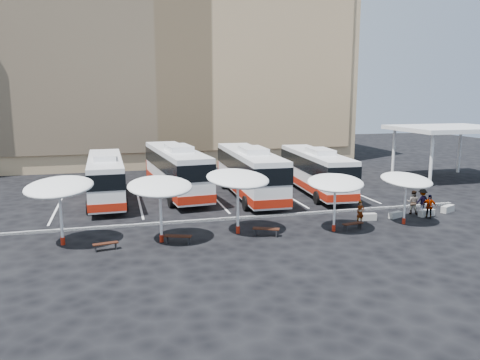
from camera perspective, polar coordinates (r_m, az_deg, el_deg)
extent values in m
plane|color=black|center=(31.16, -0.37, -5.04)|extent=(120.00, 120.00, 0.00)
cube|color=tan|center=(61.68, -8.07, 14.23)|extent=(42.00, 18.00, 25.00)
cube|color=tan|center=(52.65, -6.83, 14.38)|extent=(40.00, 0.30, 20.00)
cube|color=white|center=(50.31, 24.10, 5.76)|extent=(10.00, 8.00, 0.40)
cylinder|color=white|center=(45.75, 22.29, 2.23)|extent=(0.30, 0.30, 4.80)
cylinder|color=white|center=(50.62, 18.22, 3.20)|extent=(0.30, 0.30, 4.80)
cylinder|color=white|center=(55.37, 25.20, 3.31)|extent=(0.30, 0.30, 4.80)
cube|color=black|center=(31.61, -0.59, -4.67)|extent=(34.00, 0.25, 0.15)
cube|color=white|center=(38.26, -21.24, -2.83)|extent=(0.15, 12.00, 0.01)
cube|color=white|center=(38.03, -12.23, -2.42)|extent=(0.15, 12.00, 0.01)
cube|color=white|center=(38.73, -3.33, -1.97)|extent=(0.15, 12.00, 0.01)
cube|color=white|center=(40.33, 5.05, -1.49)|extent=(0.15, 12.00, 0.01)
cube|color=white|center=(42.71, 12.65, -1.04)|extent=(0.15, 12.00, 0.01)
cube|color=white|center=(38.05, -16.05, 0.39)|extent=(2.77, 12.02, 2.99)
cube|color=black|center=(37.95, -16.10, 1.28)|extent=(2.83, 12.08, 1.10)
cube|color=#A21C0B|center=(38.25, -15.97, -1.23)|extent=(2.83, 12.08, 0.55)
cube|color=#A21C0B|center=(44.07, -16.05, 0.73)|extent=(2.56, 0.26, 1.40)
cube|color=white|center=(36.81, -16.17, 2.73)|extent=(1.66, 3.03, 0.40)
cylinder|color=black|center=(41.76, -17.69, -0.85)|extent=(0.37, 1.00, 1.00)
cylinder|color=black|center=(41.76, -14.27, -0.68)|extent=(0.37, 1.00, 1.00)
cylinder|color=black|center=(34.45, -17.96, -3.19)|extent=(0.37, 1.00, 1.00)
cylinder|color=black|center=(34.44, -13.82, -2.99)|extent=(0.37, 1.00, 1.00)
cube|color=white|center=(39.29, -7.81, 1.34)|extent=(4.03, 13.53, 3.33)
cube|color=black|center=(39.19, -7.83, 2.30)|extent=(4.10, 13.60, 1.22)
cube|color=#A21C0B|center=(39.50, -7.76, -0.41)|extent=(4.10, 13.60, 0.61)
cube|color=#A21C0B|center=(45.87, -9.60, 1.53)|extent=(2.85, 0.49, 1.55)
cube|color=white|center=(37.96, -7.51, 3.90)|extent=(2.08, 3.48, 0.44)
cylinder|color=black|center=(43.06, -10.69, -0.13)|extent=(0.49, 1.14, 1.11)
cylinder|color=black|center=(43.60, -7.09, 0.10)|extent=(0.49, 1.14, 1.11)
cylinder|color=black|center=(35.04, -8.37, -2.47)|extent=(0.49, 1.14, 1.11)
cylinder|color=black|center=(35.69, -4.01, -2.14)|extent=(0.49, 1.14, 1.11)
cube|color=white|center=(37.95, 1.18, 1.06)|extent=(3.13, 13.21, 3.28)
cube|color=black|center=(37.85, 1.18, 2.04)|extent=(3.19, 13.27, 1.20)
cube|color=#A21C0B|center=(38.16, 1.17, -0.72)|extent=(3.19, 13.27, 0.60)
cube|color=#A21C0B|center=(44.39, -0.92, 1.36)|extent=(2.81, 0.30, 1.53)
cube|color=white|center=(36.64, 1.61, 3.66)|extent=(1.85, 3.33, 0.44)
cylinder|color=black|center=(41.61, -1.96, -0.33)|extent=(0.42, 1.11, 1.09)
cylinder|color=black|center=(42.21, 1.69, -0.17)|extent=(0.42, 1.11, 1.09)
cylinder|color=black|center=(33.77, 0.76, -2.86)|extent=(0.42, 1.11, 1.09)
cylinder|color=black|center=(34.51, 5.17, -2.61)|extent=(0.42, 1.11, 1.09)
cube|color=white|center=(40.15, 9.19, 1.22)|extent=(3.38, 12.30, 3.04)
cube|color=black|center=(40.06, 9.21, 2.07)|extent=(3.45, 12.36, 1.11)
cube|color=#A21C0B|center=(40.34, 9.14, -0.34)|extent=(3.45, 12.36, 0.56)
cube|color=#A21C0B|center=(45.95, 6.59, 1.48)|extent=(2.60, 0.38, 1.42)
cube|color=white|center=(38.97, 9.77, 3.48)|extent=(1.83, 3.14, 0.40)
cylinder|color=black|center=(43.31, 5.96, -0.01)|extent=(0.42, 1.03, 1.01)
cylinder|color=black|center=(44.10, 9.11, 0.11)|extent=(0.42, 1.03, 1.01)
cylinder|color=black|center=(36.26, 9.41, -2.14)|extent=(0.42, 1.03, 1.01)
cylinder|color=black|center=(37.20, 13.08, -1.95)|extent=(0.42, 1.03, 1.01)
cylinder|color=white|center=(27.79, -20.98, -4.19)|extent=(0.19, 0.19, 3.26)
cylinder|color=#A21C0B|center=(28.16, -20.79, -6.97)|extent=(0.31, 0.31, 0.43)
ellipsoid|color=white|center=(27.43, -21.20, -0.78)|extent=(4.73, 4.76, 1.12)
cylinder|color=white|center=(26.83, -9.62, -4.21)|extent=(0.16, 0.16, 3.19)
cylinder|color=#A21C0B|center=(27.21, -9.54, -7.03)|extent=(0.26, 0.26, 0.43)
ellipsoid|color=white|center=(26.47, -9.73, -0.75)|extent=(3.98, 4.03, 1.09)
cylinder|color=white|center=(28.09, -0.26, -3.26)|extent=(0.20, 0.20, 3.32)
cylinder|color=#A21C0B|center=(28.47, -0.26, -6.08)|extent=(0.31, 0.31, 0.44)
ellipsoid|color=white|center=(27.74, -0.27, 0.18)|extent=(4.88, 4.91, 1.14)
cylinder|color=white|center=(29.15, 11.45, -3.30)|extent=(0.17, 0.17, 2.99)
cylinder|color=#A21C0B|center=(29.48, 11.35, -5.75)|extent=(0.27, 0.27, 0.40)
ellipsoid|color=white|center=(28.82, 11.56, -0.31)|extent=(4.16, 4.20, 1.02)
cylinder|color=white|center=(32.01, 19.47, -2.59)|extent=(0.15, 0.15, 2.86)
cylinder|color=#A21C0B|center=(32.30, 19.33, -4.73)|extent=(0.24, 0.24, 0.38)
ellipsoid|color=white|center=(31.72, 19.63, 0.01)|extent=(3.75, 3.79, 0.98)
cube|color=black|center=(26.43, -16.08, -7.45)|extent=(1.38, 0.59, 0.05)
cube|color=black|center=(26.42, -17.21, -7.98)|extent=(0.11, 0.34, 0.36)
cube|color=black|center=(26.57, -14.92, -7.76)|extent=(0.11, 0.34, 0.36)
cube|color=black|center=(26.71, -7.58, -6.79)|extent=(1.60, 0.93, 0.06)
cube|color=black|center=(26.93, -8.86, -7.21)|extent=(0.19, 0.39, 0.41)
cube|color=black|center=(26.66, -6.25, -7.33)|extent=(0.19, 0.39, 0.41)
cube|color=black|center=(27.89, 3.19, -5.94)|extent=(1.62, 1.05, 0.06)
cube|color=black|center=(28.04, 1.89, -6.36)|extent=(0.23, 0.39, 0.42)
cube|color=black|center=(27.90, 4.49, -6.48)|extent=(0.23, 0.39, 0.42)
cube|color=black|center=(29.97, 13.60, -5.17)|extent=(1.43, 0.61, 0.06)
cube|color=black|center=(29.69, 12.74, -5.71)|extent=(0.12, 0.36, 0.37)
cube|color=black|center=(30.37, 14.41, -5.42)|extent=(0.12, 0.36, 0.37)
cube|color=gray|center=(32.50, 15.25, -4.35)|extent=(1.24, 0.56, 0.45)
cube|color=gray|center=(33.65, 18.43, -4.06)|extent=(1.13, 0.69, 0.40)
cube|color=gray|center=(34.82, 21.79, -3.76)|extent=(1.26, 0.64, 0.45)
cube|color=gray|center=(36.65, 24.00, -3.22)|extent=(1.31, 0.90, 0.47)
imported|color=black|center=(31.32, 14.45, -3.85)|extent=(0.60, 0.43, 1.52)
imported|color=black|center=(35.02, 20.37, -2.55)|extent=(1.03, 1.01, 1.67)
imported|color=black|center=(34.23, 22.06, -3.00)|extent=(0.98, 0.92, 1.62)
imported|color=black|center=(35.84, 21.33, -2.34)|extent=(1.13, 0.72, 1.67)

